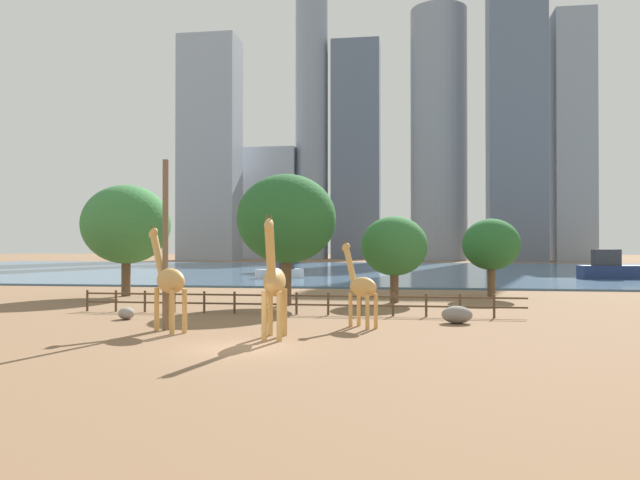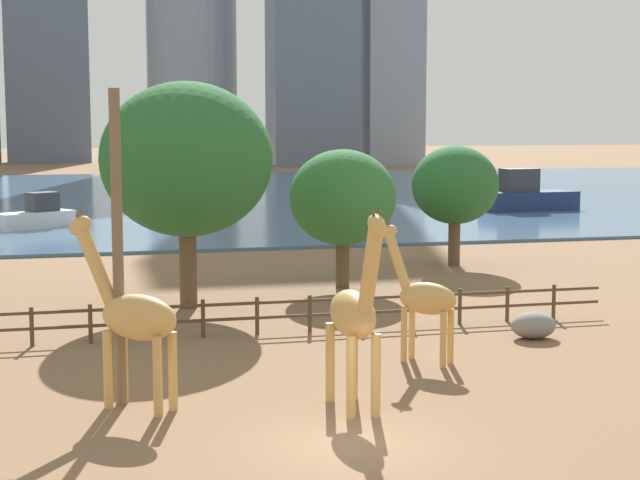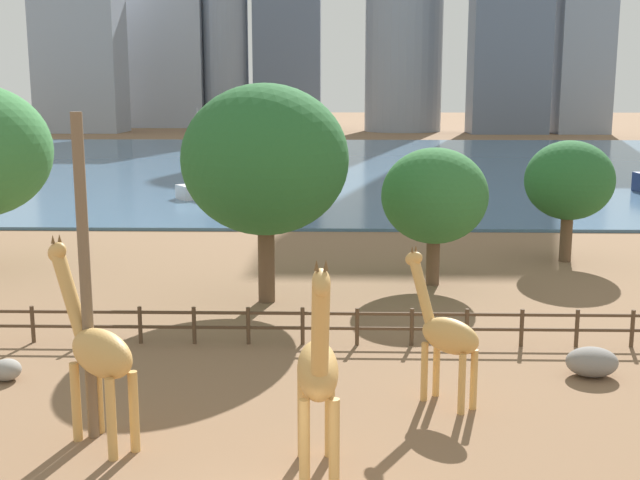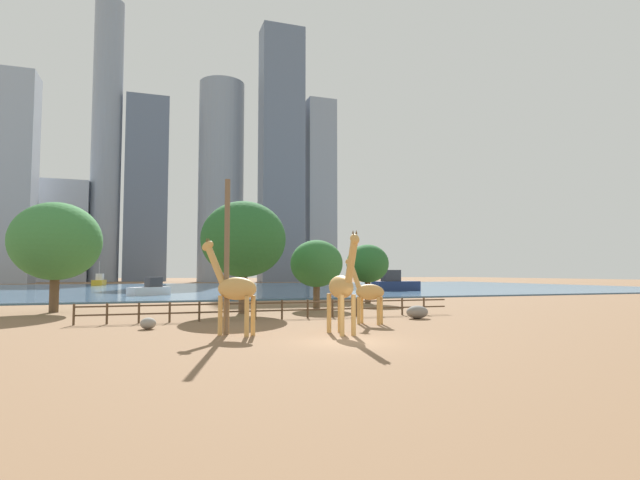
% 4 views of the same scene
% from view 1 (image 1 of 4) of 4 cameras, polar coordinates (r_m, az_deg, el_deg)
% --- Properties ---
extents(ground_plane, '(400.00, 400.00, 0.00)m').
position_cam_1_polar(ground_plane, '(104.01, 4.71, -2.76)').
color(ground_plane, brown).
extents(harbor_water, '(180.00, 86.00, 0.20)m').
position_cam_1_polar(harbor_water, '(101.02, 4.60, -2.76)').
color(harbor_water, '#476B8C').
rests_on(harbor_water, ground).
extents(giraffe_tall, '(2.95, 2.71, 5.06)m').
position_cam_1_polar(giraffe_tall, '(30.06, -13.67, -3.61)').
color(giraffe_tall, tan).
rests_on(giraffe_tall, ground).
extents(giraffe_companion, '(1.08, 3.25, 5.33)m').
position_cam_1_polar(giraffe_companion, '(26.95, -4.22, -3.80)').
color(giraffe_companion, tan).
rests_on(giraffe_companion, ground).
extents(giraffe_young, '(2.21, 2.28, 4.31)m').
position_cam_1_polar(giraffe_young, '(30.78, 3.77, -4.26)').
color(giraffe_young, tan).
rests_on(giraffe_young, ground).
extents(utility_pole, '(0.28, 0.28, 8.11)m').
position_cam_1_polar(utility_pole, '(30.49, -13.95, -0.43)').
color(utility_pole, brown).
rests_on(utility_pole, ground).
extents(boulder_near_fence, '(1.58, 1.21, 0.90)m').
position_cam_1_polar(boulder_near_fence, '(33.13, 12.42, -6.69)').
color(boulder_near_fence, gray).
rests_on(boulder_near_fence, ground).
extents(boulder_by_pole, '(0.87, 0.87, 0.65)m').
position_cam_1_polar(boulder_by_pole, '(35.77, -17.29, -6.42)').
color(boulder_by_pole, gray).
rests_on(boulder_by_pole, ground).
extents(enclosure_fence, '(26.12, 0.14, 1.30)m').
position_cam_1_polar(enclosure_fence, '(36.57, -2.87, -5.64)').
color(enclosure_fence, '#4C3826').
rests_on(enclosure_fence, ground).
extents(tree_left_large, '(7.01, 7.01, 8.89)m').
position_cam_1_polar(tree_left_large, '(52.18, -17.30, 1.36)').
color(tree_left_large, brown).
rests_on(tree_left_large, ground).
extents(tree_center_broad, '(4.41, 4.41, 6.12)m').
position_cam_1_polar(tree_center_broad, '(49.89, 15.38, -0.42)').
color(tree_center_broad, brown).
rests_on(tree_center_broad, ground).
extents(tree_right_tall, '(6.70, 6.70, 8.87)m').
position_cam_1_polar(tree_right_tall, '(42.19, -3.08, 1.93)').
color(tree_right_tall, brown).
rests_on(tree_right_tall, ground).
extents(tree_left_small, '(4.69, 4.69, 6.12)m').
position_cam_1_polar(tree_left_small, '(44.43, 6.80, -0.57)').
color(tree_left_small, brown).
rests_on(tree_left_small, ground).
extents(boat_ferry, '(5.59, 4.64, 2.39)m').
position_cam_1_polar(boat_ferry, '(73.59, -3.62, -2.88)').
color(boat_ferry, silver).
rests_on(boat_ferry, harbor_water).
extents(boat_sailboat, '(7.94, 3.34, 3.42)m').
position_cam_1_polar(boat_sailboat, '(79.48, 25.20, -2.40)').
color(boat_sailboat, navy).
rests_on(boat_sailboat, harbor_water).
extents(boat_tug, '(2.79, 6.41, 5.61)m').
position_cam_1_polar(boat_tug, '(132.22, -3.18, -1.79)').
color(boat_tug, gold).
rests_on(boat_tug, harbor_water).
extents(skyline_tower_needle, '(15.51, 15.51, 69.56)m').
position_cam_1_polar(skyline_tower_needle, '(178.27, 10.81, 9.40)').
color(skyline_tower_needle, gray).
rests_on(skyline_tower_needle, ground).
extents(skyline_block_central, '(10.01, 11.01, 64.37)m').
position_cam_1_polar(skyline_block_central, '(175.96, 22.04, 8.70)').
color(skyline_block_central, gray).
rests_on(skyline_block_central, ground).
extents(skyline_tower_glass, '(10.11, 10.11, 100.61)m').
position_cam_1_polar(skyline_tower_glass, '(199.54, -0.76, 12.86)').
color(skyline_tower_glass, gray).
rests_on(skyline_tower_glass, ground).
extents(skyline_block_left, '(14.86, 8.58, 67.62)m').
position_cam_1_polar(skyline_block_left, '(195.95, 3.31, 8.20)').
color(skyline_block_left, slate).
rests_on(skyline_block_left, ground).
extents(skyline_block_right, '(14.61, 9.14, 88.64)m').
position_cam_1_polar(skyline_block_right, '(174.31, 17.51, 12.85)').
color(skyline_block_right, slate).
rests_on(skyline_block_right, ground).
extents(skyline_tower_short, '(16.22, 11.05, 63.00)m').
position_cam_1_polar(skyline_tower_short, '(180.96, -10.03, 8.20)').
color(skyline_tower_short, '#939EAD').
rests_on(skyline_tower_short, ground).
extents(skyline_block_wide, '(17.05, 9.84, 34.64)m').
position_cam_1_polar(skyline_block_wide, '(197.04, -4.58, 3.32)').
color(skyline_block_wide, '#939EAD').
rests_on(skyline_block_wide, ground).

